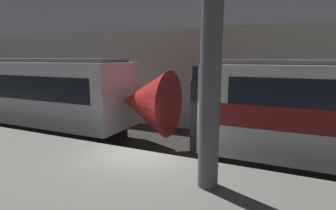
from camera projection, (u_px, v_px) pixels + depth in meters
ground_plane at (144, 184)px, 8.13m from camera, size 120.00×120.00×0.00m
platform at (92, 207)px, 5.92m from camera, size 40.00×4.71×1.12m
station_rear_barrier at (206, 80)px, 13.67m from camera, size 50.00×0.15×5.41m
support_pillar_near at (210, 92)px, 5.38m from camera, size 0.44×0.44×4.14m
train_modern at (21, 94)px, 13.90m from camera, size 16.73×2.84×3.83m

